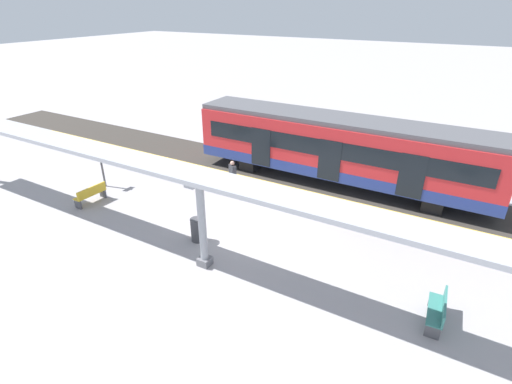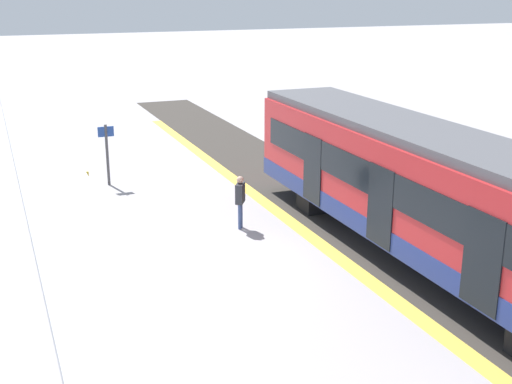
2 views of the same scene
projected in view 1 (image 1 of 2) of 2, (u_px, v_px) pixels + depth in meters
The scene contains 11 objects.
ground_plane at pixel (251, 220), 16.55m from camera, with size 176.00×176.00×0.00m, color #A09B9D.
tactile_edge_strip at pixel (287, 188), 19.43m from camera, with size 0.46×38.61×0.01m, color yellow.
trackbed at pixel (302, 175), 20.86m from camera, with size 3.20×50.61×0.01m, color #38332D.
train_near_carriage at pixel (339, 150), 19.19m from camera, with size 2.65×14.99×3.48m.
canopy_pillar_second at pixel (202, 224), 13.01m from camera, with size 1.10×0.44×3.40m.
canopy_beam at pixel (199, 177), 12.22m from camera, with size 1.20×30.81×0.16m, color #A8AAB2.
bench_near_end at pixel (438, 311), 11.11m from camera, with size 1.52×0.52×0.86m.
bench_mid_platform at pixel (91, 194), 17.80m from camera, with size 1.52×0.52×0.86m.
trash_bin at pixel (197, 230), 14.96m from camera, with size 0.48×0.48×0.98m, color #3E3F43.
platform_info_sign at pixel (101, 162), 19.05m from camera, with size 0.56×0.10×2.20m.
passenger_waiting_near_edge at pixel (233, 172), 18.73m from camera, with size 0.42×0.50×1.59m.
Camera 1 is at (12.27, 7.27, 8.49)m, focal length 26.84 mm.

